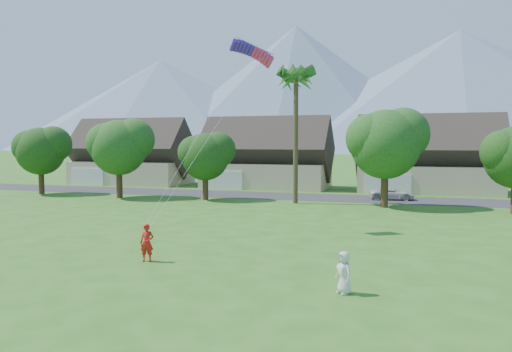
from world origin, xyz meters
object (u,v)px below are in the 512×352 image
at_px(kite_flyer, 147,243).
at_px(parafoil_kite, 253,51).
at_px(watcher, 344,273).
at_px(parked_car, 392,194).

height_order(kite_flyer, parafoil_kite, parafoil_kite).
height_order(watcher, parked_car, watcher).
height_order(watcher, parafoil_kite, parafoil_kite).
xyz_separation_m(kite_flyer, parked_car, (10.12, 29.49, -0.31)).
xyz_separation_m(watcher, parked_car, (0.51, 31.74, -0.21)).
distance_m(parked_car, parafoil_kite, 23.80).
distance_m(kite_flyer, parafoil_kite, 14.62).
bearing_deg(parked_car, parafoil_kite, 150.49).
relative_size(watcher, parked_car, 0.38).
relative_size(kite_flyer, parafoil_kite, 0.59).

